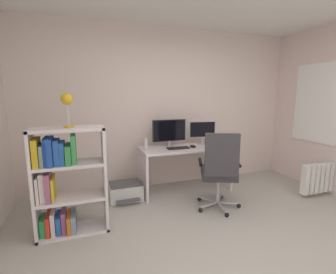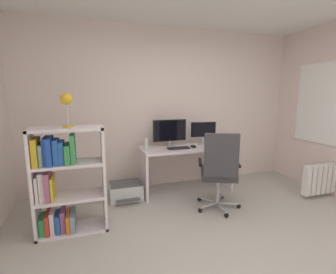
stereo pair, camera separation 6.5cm
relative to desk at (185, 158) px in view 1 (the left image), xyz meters
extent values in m
cube|color=#B3AEA4|center=(-0.20, -1.81, -0.55)|extent=(4.70, 4.42, 0.02)
cube|color=silver|center=(-0.20, 0.45, 0.79)|extent=(4.70, 0.10, 2.66)
cube|color=white|center=(0.00, 0.00, 0.18)|extent=(1.46, 0.61, 0.04)
cube|color=white|center=(-0.71, 0.00, -0.19)|extent=(0.04, 0.59, 0.70)
cube|color=white|center=(0.71, 0.00, -0.19)|extent=(0.04, 0.59, 0.70)
cylinder|color=#B2B5B7|center=(-0.25, 0.09, 0.20)|extent=(0.18, 0.18, 0.01)
cylinder|color=#B2B5B7|center=(-0.25, 0.09, 0.25)|extent=(0.03, 0.03, 0.10)
cube|color=black|center=(-0.25, 0.09, 0.46)|extent=(0.55, 0.04, 0.34)
cube|color=black|center=(-0.25, 0.07, 0.46)|extent=(0.51, 0.01, 0.32)
cylinder|color=#B2B5B7|center=(0.35, 0.09, 0.20)|extent=(0.18, 0.18, 0.01)
cylinder|color=#B2B5B7|center=(0.35, 0.09, 0.27)|extent=(0.03, 0.03, 0.12)
cube|color=#B7BABC|center=(0.35, 0.09, 0.45)|extent=(0.46, 0.11, 0.27)
cube|color=black|center=(0.34, 0.07, 0.45)|extent=(0.42, 0.07, 0.25)
cube|color=black|center=(-0.16, -0.09, 0.20)|extent=(0.34, 0.14, 0.02)
cube|color=black|center=(0.09, -0.09, 0.21)|extent=(0.07, 0.11, 0.03)
cylinder|color=silver|center=(-0.65, 0.04, 0.28)|extent=(0.07, 0.07, 0.17)
cube|color=#B7BABC|center=(0.32, -0.79, -0.47)|extent=(0.29, 0.15, 0.02)
sphere|color=black|center=(0.46, -0.85, -0.51)|extent=(0.06, 0.06, 0.06)
cube|color=#B7BABC|center=(0.29, -0.62, -0.47)|extent=(0.22, 0.24, 0.02)
sphere|color=black|center=(0.39, -0.50, -0.51)|extent=(0.06, 0.06, 0.06)
cube|color=#B7BABC|center=(0.11, -0.60, -0.47)|extent=(0.18, 0.28, 0.02)
sphere|color=black|center=(0.04, -0.47, -0.51)|extent=(0.06, 0.06, 0.06)
cube|color=#B7BABC|center=(0.04, -0.76, -0.47)|extent=(0.30, 0.09, 0.02)
sphere|color=black|center=(-0.11, -0.79, -0.51)|extent=(0.06, 0.06, 0.06)
cube|color=#B7BABC|center=(0.17, -0.88, -0.47)|extent=(0.06, 0.30, 0.02)
sphere|color=black|center=(0.16, -1.03, -0.51)|extent=(0.06, 0.06, 0.06)
cylinder|color=#B7BABC|center=(0.19, -0.73, -0.28)|extent=(0.04, 0.04, 0.38)
cube|color=#373339|center=(0.19, -0.73, -0.04)|extent=(0.62, 0.64, 0.10)
cube|color=#373339|center=(0.07, -0.98, 0.28)|extent=(0.42, 0.24, 0.55)
cube|color=black|center=(-0.04, -0.63, 0.11)|extent=(0.18, 0.33, 0.03)
cube|color=black|center=(0.42, -0.83, 0.11)|extent=(0.18, 0.33, 0.03)
cube|color=silver|center=(-2.08, -0.72, 0.07)|extent=(0.03, 0.33, 1.22)
cube|color=silver|center=(-1.34, -0.72, 0.07)|extent=(0.03, 0.33, 1.22)
cube|color=silver|center=(-1.71, -0.72, 0.66)|extent=(0.77, 0.33, 0.03)
cube|color=silver|center=(-1.71, -0.72, -0.53)|extent=(0.77, 0.33, 0.03)
cube|color=silver|center=(-1.71, -0.72, -0.13)|extent=(0.71, 0.33, 0.03)
cube|color=silver|center=(-1.71, -0.72, 0.27)|extent=(0.71, 0.33, 0.03)
cube|color=green|center=(-2.03, -0.72, -0.41)|extent=(0.06, 0.24, 0.20)
cube|color=red|center=(-1.97, -0.73, -0.40)|extent=(0.04, 0.27, 0.23)
cube|color=silver|center=(-1.92, -0.72, -0.38)|extent=(0.04, 0.27, 0.25)
cube|color=#265AA2|center=(-1.87, -0.72, -0.41)|extent=(0.05, 0.25, 0.21)
cube|color=#874A7D|center=(-1.81, -0.73, -0.39)|extent=(0.05, 0.24, 0.25)
cube|color=orange|center=(-1.76, -0.73, -0.41)|extent=(0.04, 0.30, 0.20)
cube|color=gray|center=(-1.71, -0.73, -0.41)|extent=(0.05, 0.30, 0.20)
cube|color=silver|center=(-2.04, -0.73, 0.03)|extent=(0.03, 0.28, 0.28)
cube|color=silver|center=(-2.00, -0.72, 0.05)|extent=(0.05, 0.26, 0.32)
cube|color=#A1577C|center=(-1.94, -0.72, 0.04)|extent=(0.06, 0.30, 0.32)
cube|color=gold|center=(-1.89, -0.72, 0.01)|extent=(0.02, 0.28, 0.26)
cube|color=gold|center=(-2.03, -0.72, 0.43)|extent=(0.06, 0.30, 0.29)
cube|color=gray|center=(-1.97, -0.73, 0.40)|extent=(0.04, 0.25, 0.23)
cube|color=#1C43A5|center=(-1.94, -0.72, 0.43)|extent=(0.03, 0.27, 0.30)
cube|color=#2248A5|center=(-1.89, -0.73, 0.43)|extent=(0.06, 0.30, 0.30)
cube|color=#295AAD|center=(-1.83, -0.72, 0.42)|extent=(0.05, 0.25, 0.27)
cube|color=#2759B2|center=(-1.78, -0.73, 0.40)|extent=(0.05, 0.24, 0.25)
cube|color=#348941|center=(-1.72, -0.72, 0.39)|extent=(0.06, 0.30, 0.21)
cube|color=#3A9453|center=(-1.66, -0.72, 0.44)|extent=(0.05, 0.24, 0.32)
cylinder|color=gold|center=(-1.69, -0.72, 0.69)|extent=(0.11, 0.11, 0.02)
cylinder|color=silver|center=(-1.69, -0.72, 0.82)|extent=(0.01, 0.01, 0.25)
sphere|color=gold|center=(-1.69, -0.72, 0.99)|extent=(0.13, 0.13, 0.13)
cube|color=silver|center=(-0.99, -0.04, -0.42)|extent=(0.49, 0.35, 0.23)
cube|color=#4C4C51|center=(-0.99, -0.04, -0.30)|extent=(0.45, 0.32, 0.02)
cube|color=#4C4C51|center=(-0.99, -0.26, -0.47)|extent=(0.34, 0.10, 0.01)
cube|color=white|center=(1.60, -0.90, -0.25)|extent=(0.08, 0.10, 0.46)
cube|color=white|center=(1.70, -0.90, -0.25)|extent=(0.08, 0.10, 0.46)
cube|color=white|center=(1.80, -0.90, -0.25)|extent=(0.08, 0.10, 0.46)
cube|color=white|center=(1.90, -0.90, -0.25)|extent=(0.08, 0.10, 0.46)
cube|color=white|center=(2.00, -0.90, -0.25)|extent=(0.08, 0.10, 0.46)
cube|color=white|center=(2.10, -0.90, -0.25)|extent=(0.08, 0.10, 0.46)
cube|color=white|center=(2.20, -0.90, -0.25)|extent=(0.08, 0.10, 0.46)
camera|label=1|loc=(-1.54, -3.57, 1.04)|focal=26.22mm
camera|label=2|loc=(-1.48, -3.59, 1.04)|focal=26.22mm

